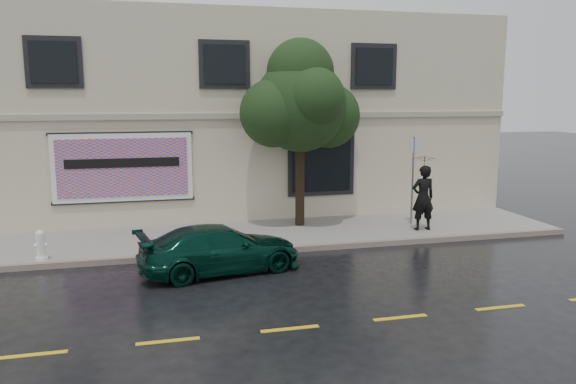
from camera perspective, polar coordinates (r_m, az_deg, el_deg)
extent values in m
plane|color=black|center=(13.83, -3.36, -8.10)|extent=(90.00, 90.00, 0.00)
cube|color=gray|center=(16.90, -5.38, -4.54)|extent=(20.00, 3.50, 0.15)
cube|color=gray|center=(15.23, -4.40, -6.13)|extent=(20.00, 0.18, 0.16)
cube|color=gold|center=(10.63, 0.20, -13.72)|extent=(19.00, 0.12, 0.01)
cube|color=beige|center=(22.09, -7.76, 7.77)|extent=(20.00, 8.00, 7.00)
cube|color=#9E9984|center=(18.08, -6.38, 7.69)|extent=(20.00, 0.12, 0.18)
cube|color=black|center=(18.90, 3.39, 2.80)|extent=(2.30, 0.10, 2.10)
cube|color=black|center=(18.84, 3.45, 2.77)|extent=(2.00, 0.05, 1.80)
cube|color=black|center=(18.07, -22.74, 12.08)|extent=(1.30, 0.05, 1.20)
cube|color=black|center=(18.03, -6.45, 12.76)|extent=(1.30, 0.05, 1.20)
cube|color=black|center=(19.34, 8.77, 12.51)|extent=(1.30, 0.05, 1.20)
cube|color=white|center=(18.04, -16.41, 2.40)|extent=(4.20, 0.06, 2.10)
cube|color=#FF6838|center=(18.00, -16.41, 2.38)|extent=(3.90, 0.04, 1.80)
cube|color=black|center=(18.22, -16.24, -0.86)|extent=(4.30, 0.10, 0.10)
cube|color=black|center=(17.97, -16.56, 5.73)|extent=(4.30, 0.10, 0.10)
cube|color=black|center=(17.95, -16.44, 2.85)|extent=(3.40, 0.02, 0.28)
imported|color=#083025|center=(13.77, -6.91, -5.75)|extent=(4.20, 2.45, 1.15)
imported|color=black|center=(17.65, 13.56, -0.58)|extent=(0.74, 0.49, 2.01)
imported|color=black|center=(17.47, 13.73, 3.70)|extent=(1.15, 1.15, 0.64)
cylinder|color=black|center=(17.76, 1.22, 0.86)|extent=(0.29, 0.29, 2.67)
sphere|color=black|center=(17.55, 1.25, 8.79)|extent=(2.88, 2.88, 2.88)
cylinder|color=white|center=(15.55, -23.73, -6.18)|extent=(0.30, 0.30, 0.08)
cylinder|color=white|center=(15.47, -23.81, -5.07)|extent=(0.22, 0.22, 0.54)
sphere|color=white|center=(15.40, -23.89, -3.95)|extent=(0.22, 0.22, 0.22)
cylinder|color=white|center=(15.46, -23.82, -4.98)|extent=(0.32, 0.10, 0.10)
cylinder|color=gray|center=(18.25, 12.53, 1.08)|extent=(0.06, 0.06, 2.81)
cube|color=silver|center=(18.12, 12.67, 4.63)|extent=(0.33, 0.13, 0.45)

